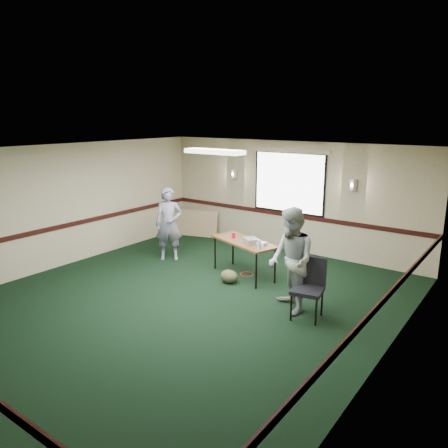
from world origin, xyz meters
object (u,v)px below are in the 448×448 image
Objects in this scene: projector at (251,241)px; person_left at (169,224)px; conference_chair at (309,283)px; folding_table at (244,243)px; person_right at (291,261)px.

projector is 0.18× the size of person_left.
conference_chair is at bearing -54.33° from person_left.
folding_table is 2.15m from conference_chair.
projector is at bearing -41.15° from person_left.
projector is at bearing 141.75° from conference_chair.
folding_table is 0.91× the size of person_right.
folding_table is at bearing -39.42° from person_left.
projector is 1.95m from conference_chair.
projector is (0.21, -0.06, 0.11)m from folding_table.
person_right reaches higher than folding_table.
conference_chair reaches higher than folding_table.
person_left is at bearing -151.72° from person_right.
person_left is at bearing -146.58° from projector.
person_right is at bearing 170.81° from conference_chair.
person_right reaches higher than person_left.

